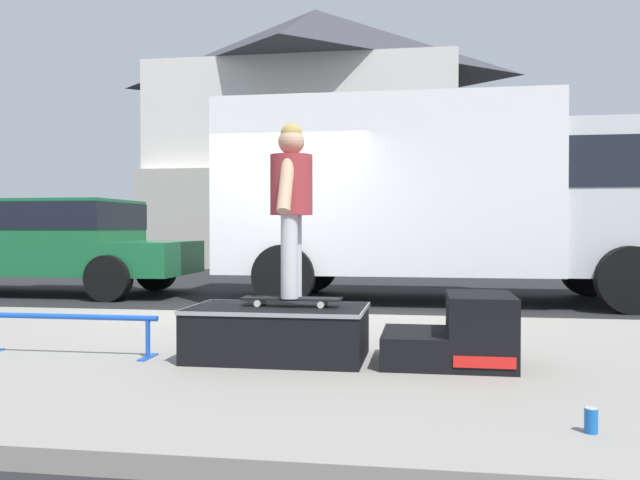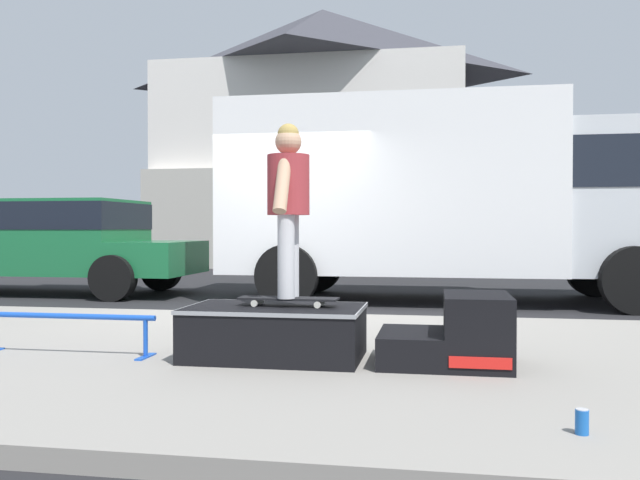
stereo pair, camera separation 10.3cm
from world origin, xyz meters
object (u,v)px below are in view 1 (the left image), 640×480
kicker_ramp (460,335)px  pickup_truck_green (38,242)px  skate_box (278,331)px  skater_kid (291,195)px  soda_can (591,421)px  grind_rail (68,324)px  box_truck (449,191)px  skateboard (291,299)px

kicker_ramp → pickup_truck_green: 8.79m
skate_box → skater_kid: 1.06m
soda_can → pickup_truck_green: 10.28m
grind_rail → skater_kid: 2.06m
soda_can → box_truck: (-0.45, 7.07, 1.52)m
skateboard → skate_box: bearing=-162.7°
kicker_ramp → skateboard: 1.31m
skate_box → pickup_truck_green: 7.76m
skater_kid → soda_can: bearing=-41.6°
grind_rail → skateboard: (1.78, 0.17, 0.21)m
box_truck → pickup_truck_green: bearing=179.7°
skate_box → pickup_truck_green: bearing=134.8°
box_truck → kicker_ramp: bearing=-91.1°
skate_box → kicker_ramp: bearing=-0.0°
soda_can → skate_box: bearing=140.5°
skateboard → soda_can: size_ratio=6.23×
grind_rail → skater_kid: skater_kid is taller
skate_box → grind_rail: bearing=-175.1°
kicker_ramp → skater_kid: size_ratio=0.71×
soda_can → pickup_truck_green: size_ratio=0.02×
skateboard → soda_can: (1.84, -1.64, -0.40)m
grind_rail → skater_kid: size_ratio=1.12×
grind_rail → skater_kid: (1.78, 0.17, 1.02)m
skate_box → soda_can: 2.53m
grind_rail → soda_can: bearing=-22.0°
kicker_ramp → soda_can: size_ratio=7.62×
grind_rail → pickup_truck_green: size_ratio=0.26×
grind_rail → skateboard: 1.80m
pickup_truck_green → skate_box: bearing=-45.2°
skate_box → skateboard: (0.10, 0.03, 0.25)m
skate_box → skateboard: size_ratio=1.74×
grind_rail → soda_can: (3.63, -1.46, -0.19)m
skate_box → grind_rail: (-1.68, -0.14, 0.03)m
skate_box → box_truck: 5.82m
box_truck → soda_can: bearing=-86.3°
skate_box → box_truck: bearing=74.7°
box_truck → pickup_truck_green: (-6.95, 0.04, -0.81)m
skateboard → soda_can: bearing=-41.6°
skater_kid → grind_rail: bearing=-174.4°
grind_rail → pickup_truck_green: 6.81m
skater_kid → pickup_truck_green: (-5.56, 5.47, -0.50)m
grind_rail → skater_kid: bearing=5.6°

